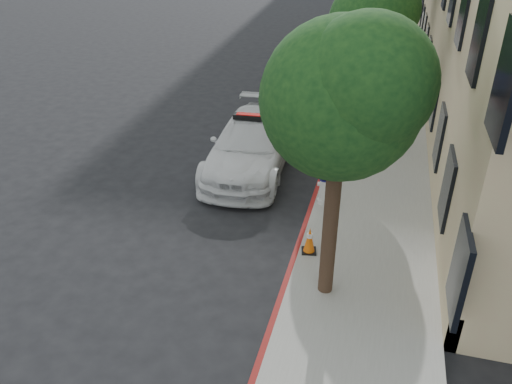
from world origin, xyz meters
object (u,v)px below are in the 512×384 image
object	(u,v)px
parked_car_far	(339,60)
traffic_cone	(310,240)
parked_car_mid	(321,95)
police_car	(252,144)
fire_hydrant	(324,188)

from	to	relation	value
parked_car_far	traffic_cone	world-z (taller)	parked_car_far
traffic_cone	parked_car_mid	bearing A→B (deg)	97.05
police_car	parked_car_mid	bearing A→B (deg)	72.91
parked_car_mid	traffic_cone	xyz separation A→B (m)	(1.19, -9.64, -0.33)
police_car	parked_car_mid	size ratio (longest dim) A/B	1.23
traffic_cone	police_car	bearing A→B (deg)	121.03
fire_hydrant	police_car	bearing A→B (deg)	147.23
fire_hydrant	parked_car_far	bearing A→B (deg)	98.80
parked_car_mid	traffic_cone	size ratio (longest dim) A/B	7.21
parked_car_mid	traffic_cone	bearing A→B (deg)	-81.92
parked_car_mid	fire_hydrant	world-z (taller)	parked_car_mid
police_car	fire_hydrant	xyz separation A→B (m)	(2.54, -1.89, -0.22)
parked_car_mid	traffic_cone	world-z (taller)	parked_car_mid
parked_car_mid	parked_car_far	size ratio (longest dim) A/B	1.00
fire_hydrant	traffic_cone	world-z (taller)	fire_hydrant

